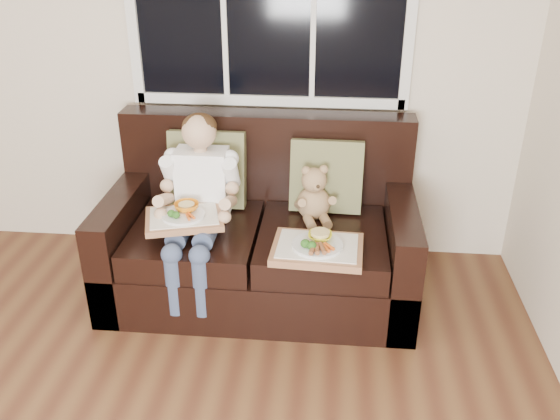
# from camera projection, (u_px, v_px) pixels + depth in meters

# --- Properties ---
(loveseat) EXTENTS (1.70, 0.92, 0.96)m
(loveseat) POSITION_uv_depth(u_px,v_px,m) (261.00, 239.00, 3.40)
(loveseat) COLOR black
(loveseat) RESTS_ON ground
(pillow_left) EXTENTS (0.44, 0.21, 0.45)m
(pillow_left) POSITION_uv_depth(u_px,v_px,m) (208.00, 169.00, 3.40)
(pillow_left) COLOR olive
(pillow_left) RESTS_ON loveseat
(pillow_right) EXTENTS (0.41, 0.20, 0.42)m
(pillow_right) POSITION_uv_depth(u_px,v_px,m) (326.00, 176.00, 3.35)
(pillow_right) COLOR olive
(pillow_right) RESTS_ON loveseat
(child) EXTENTS (0.41, 0.60, 0.92)m
(child) POSITION_uv_depth(u_px,v_px,m) (199.00, 191.00, 3.16)
(child) COLOR white
(child) RESTS_ON loveseat
(teddy_bear) EXTENTS (0.22, 0.27, 0.33)m
(teddy_bear) POSITION_uv_depth(u_px,v_px,m) (314.00, 197.00, 3.27)
(teddy_bear) COLOR tan
(teddy_bear) RESTS_ON loveseat
(tray_left) EXTENTS (0.46, 0.40, 0.09)m
(tray_left) POSITION_uv_depth(u_px,v_px,m) (184.00, 217.00, 3.08)
(tray_left) COLOR #9A6745
(tray_left) RESTS_ON child
(tray_right) EXTENTS (0.47, 0.37, 0.10)m
(tray_right) POSITION_uv_depth(u_px,v_px,m) (317.00, 248.00, 2.98)
(tray_right) COLOR #9A6745
(tray_right) RESTS_ON loveseat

